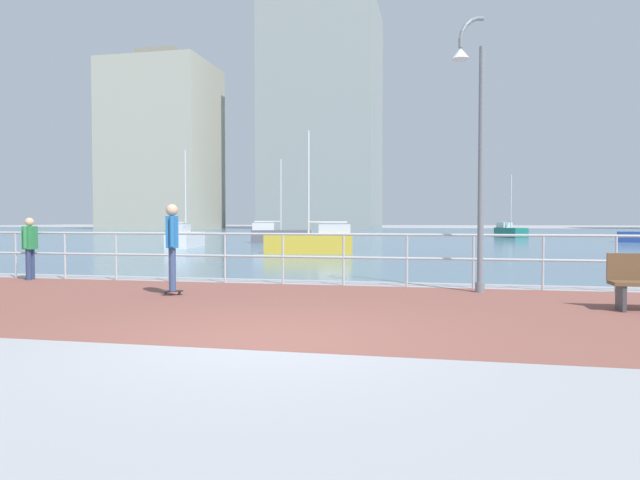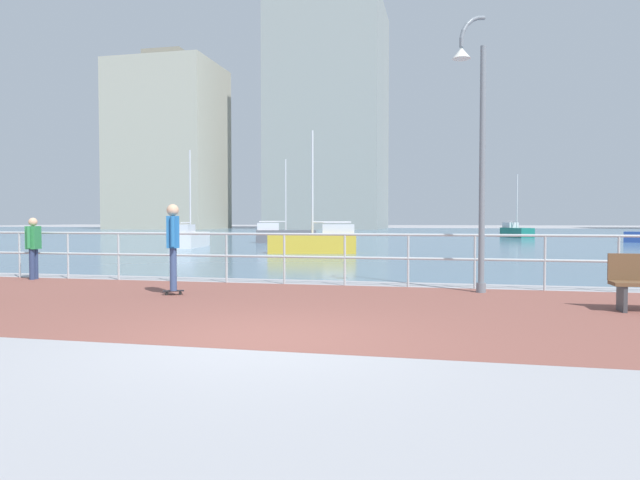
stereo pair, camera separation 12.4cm
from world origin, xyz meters
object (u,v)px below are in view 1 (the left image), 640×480
(bystander, at_px, (30,244))
(sailboat_white, at_px, (510,231))
(sailboat_navy, at_px, (312,242))
(lamppost, at_px, (475,140))
(sailboat_red, at_px, (185,238))
(skateboarder, at_px, (172,240))
(sailboat_ivory, at_px, (279,235))

(bystander, xyz_separation_m, sailboat_white, (15.66, 37.52, -0.39))
(bystander, distance_m, sailboat_navy, 12.86)
(lamppost, relative_size, sailboat_red, 1.07)
(bystander, bearing_deg, sailboat_white, 67.34)
(lamppost, relative_size, bystander, 3.63)
(lamppost, bearing_deg, sailboat_red, 130.48)
(skateboarder, distance_m, sailboat_red, 19.54)
(sailboat_red, height_order, sailboat_navy, sailboat_navy)
(lamppost, bearing_deg, sailboat_navy, 116.16)
(bystander, height_order, sailboat_white, sailboat_white)
(bystander, distance_m, sailboat_red, 16.23)
(sailboat_red, xyz_separation_m, sailboat_ivory, (3.19, 6.93, 0.01))
(sailboat_white, bearing_deg, bystander, -112.66)
(lamppost, distance_m, sailboat_ivory, 25.60)
(sailboat_white, relative_size, sailboat_ivory, 0.98)
(bystander, height_order, sailboat_navy, sailboat_navy)
(lamppost, relative_size, sailboat_navy, 1.03)
(skateboarder, xyz_separation_m, sailboat_red, (-8.07, 17.78, -0.58))
(lamppost, relative_size, skateboarder, 3.11)
(lamppost, distance_m, sailboat_navy, 14.09)
(sailboat_red, distance_m, sailboat_ivory, 7.62)
(sailboat_red, height_order, sailboat_white, sailboat_white)
(sailboat_red, relative_size, sailboat_navy, 0.97)
(sailboat_white, bearing_deg, sailboat_red, -131.31)
(sailboat_navy, bearing_deg, bystander, -109.85)
(skateboarder, xyz_separation_m, bystander, (-4.70, 1.92, -0.19))
(lamppost, height_order, skateboarder, lamppost)
(sailboat_ivory, bearing_deg, sailboat_navy, -66.99)
(lamppost, xyz_separation_m, bystander, (-10.47, 0.35, -2.17))
(sailboat_ivory, bearing_deg, sailboat_red, -114.70)
(skateboarder, bearing_deg, sailboat_navy, 91.39)
(skateboarder, relative_size, sailboat_red, 0.34)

